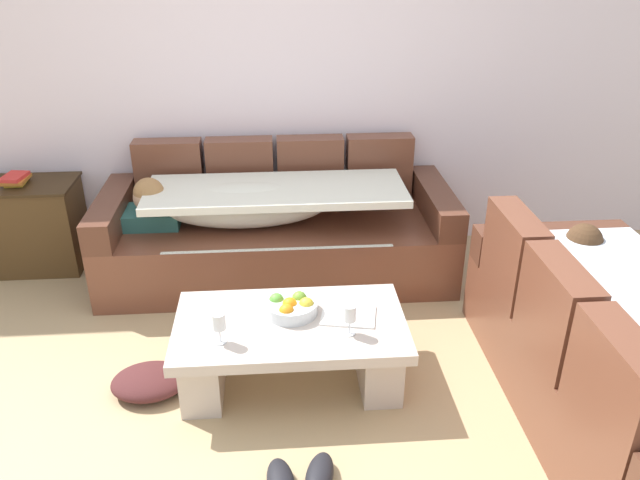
% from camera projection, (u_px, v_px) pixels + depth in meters
% --- Properties ---
extents(ground_plane, '(14.00, 14.00, 0.00)m').
position_uv_depth(ground_plane, '(272.00, 436.00, 3.02)').
color(ground_plane, tan).
extents(back_wall, '(9.00, 0.10, 2.70)m').
position_uv_depth(back_wall, '(263.00, 66.00, 4.34)').
color(back_wall, white).
rests_on(back_wall, ground_plane).
extents(couch_along_wall, '(2.37, 0.92, 0.88)m').
position_uv_depth(couch_along_wall, '(272.00, 230.00, 4.32)').
color(couch_along_wall, brown).
rests_on(couch_along_wall, ground_plane).
extents(couch_near_window, '(0.92, 2.01, 0.88)m').
position_uv_depth(couch_near_window, '(616.00, 361.00, 3.00)').
color(couch_near_window, brown).
rests_on(couch_near_window, ground_plane).
extents(coffee_table, '(1.20, 0.68, 0.38)m').
position_uv_depth(coffee_table, '(291.00, 344.00, 3.29)').
color(coffee_table, beige).
rests_on(coffee_table, ground_plane).
extents(fruit_bowl, '(0.28, 0.28, 0.10)m').
position_uv_depth(fruit_bowl, '(291.00, 306.00, 3.28)').
color(fruit_bowl, silver).
rests_on(fruit_bowl, coffee_table).
extents(wine_glass_near_left, '(0.07, 0.07, 0.17)m').
position_uv_depth(wine_glass_near_left, '(219.00, 323.00, 3.01)').
color(wine_glass_near_left, silver).
rests_on(wine_glass_near_left, coffee_table).
extents(wine_glass_near_right, '(0.07, 0.07, 0.17)m').
position_uv_depth(wine_glass_near_right, '(350.00, 314.00, 3.08)').
color(wine_glass_near_right, silver).
rests_on(wine_glass_near_right, coffee_table).
extents(open_magazine, '(0.32, 0.26, 0.01)m').
position_uv_depth(open_magazine, '(348.00, 315.00, 3.27)').
color(open_magazine, white).
rests_on(open_magazine, coffee_table).
extents(side_cabinet, '(0.72, 0.44, 0.64)m').
position_uv_depth(side_cabinet, '(29.00, 226.00, 4.41)').
color(side_cabinet, '#4C3419').
rests_on(side_cabinet, ground_plane).
extents(book_stack_on_cabinet, '(0.16, 0.21, 0.07)m').
position_uv_depth(book_stack_on_cabinet, '(15.00, 179.00, 4.25)').
color(book_stack_on_cabinet, gold).
rests_on(book_stack_on_cabinet, side_cabinet).
extents(pair_of_shoes, '(0.34, 0.31, 0.09)m').
position_uv_depth(pair_of_shoes, '(300.00, 479.00, 2.72)').
color(pair_of_shoes, black).
rests_on(pair_of_shoes, ground_plane).
extents(crumpled_garment, '(0.42, 0.34, 0.12)m').
position_uv_depth(crumpled_garment, '(150.00, 381.00, 3.29)').
color(crumpled_garment, '#4C2323').
rests_on(crumpled_garment, ground_plane).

